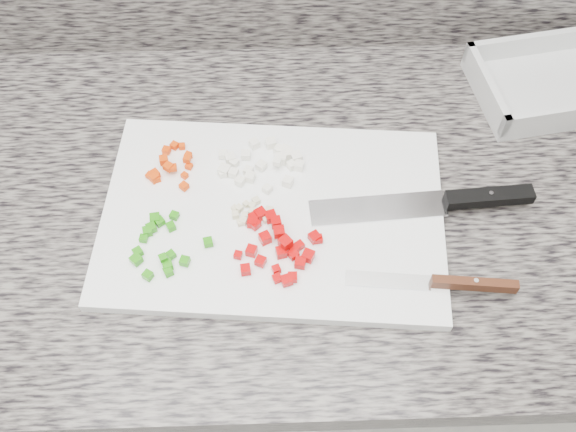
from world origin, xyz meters
name	(u,v)px	position (x,y,z in m)	size (l,w,h in m)	color
cabinet	(227,327)	(0.00, 1.44, 0.43)	(3.92, 0.62, 0.86)	silver
countertop	(201,202)	(0.00, 1.44, 0.88)	(3.96, 0.64, 0.04)	slate
cutting_board	(273,215)	(0.10, 1.40, 0.91)	(0.46, 0.31, 0.02)	white
carrot_pile	(169,166)	(-0.04, 1.47, 0.92)	(0.07, 0.09, 0.02)	#DF3C04
onion_pile	(265,162)	(0.09, 1.48, 0.92)	(0.12, 0.10, 0.02)	white
green_pepper_pile	(161,245)	(-0.04, 1.35, 0.92)	(0.11, 0.10, 0.02)	#22870C
red_pepper_pile	(277,243)	(0.11, 1.34, 0.92)	(0.12, 0.12, 0.02)	#B90203
garlic_pile	(250,212)	(0.07, 1.39, 0.92)	(0.06, 0.05, 0.01)	beige
chef_knife	(451,201)	(0.34, 1.40, 0.92)	(0.31, 0.05, 0.02)	silver
paring_knife	(452,283)	(0.32, 1.28, 0.92)	(0.21, 0.04, 0.02)	silver
tray	(551,84)	(0.54, 1.62, 0.92)	(0.25, 0.20, 0.05)	silver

